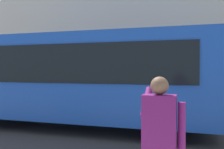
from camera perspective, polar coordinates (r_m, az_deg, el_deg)
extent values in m
plane|color=#38383A|center=(8.09, 8.84, -12.70)|extent=(60.00, 60.00, 0.00)
cube|color=#1947AD|center=(8.46, -7.99, -0.44)|extent=(9.00, 2.50, 2.60)
cube|color=black|center=(7.34, -12.17, 2.42)|extent=(7.60, 0.06, 1.10)
cylinder|color=black|center=(11.05, -19.81, -6.37)|extent=(1.00, 0.28, 1.00)
cylinder|color=black|center=(8.90, 13.22, -8.15)|extent=(1.00, 0.28, 1.00)
cylinder|color=black|center=(6.75, 11.94, -11.15)|extent=(1.00, 0.28, 1.00)
cube|color=#6B1960|center=(3.17, 10.57, -10.44)|extent=(0.40, 0.24, 0.66)
sphere|color=brown|center=(3.11, 10.60, -2.48)|extent=(0.22, 0.22, 0.22)
cylinder|color=#6B1960|center=(3.16, 15.35, -11.24)|extent=(0.09, 0.09, 0.58)
cylinder|color=#6B1960|center=(3.31, 7.78, -6.07)|extent=(0.09, 0.48, 0.37)
cube|color=black|center=(3.42, 9.50, -2.48)|extent=(0.07, 0.01, 0.14)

